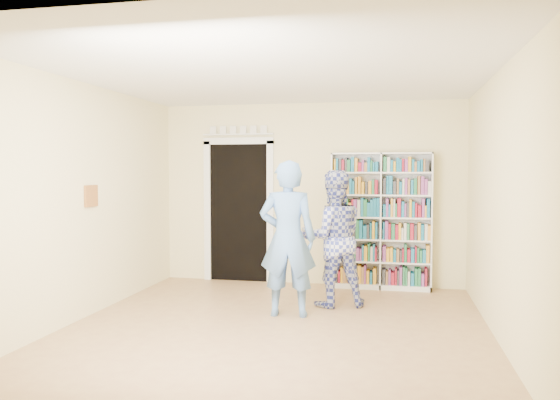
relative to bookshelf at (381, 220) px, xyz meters
name	(u,v)px	position (x,y,z in m)	size (l,w,h in m)	color
floor	(274,330)	(-1.05, -2.34, -0.99)	(5.00, 5.00, 0.00)	#9A6B4A
ceiling	(274,73)	(-1.05, -2.34, 1.71)	(5.00, 5.00, 0.00)	white
wall_back	(310,194)	(-1.05, 0.16, 0.36)	(4.50, 4.50, 0.00)	beige
wall_left	(80,201)	(-3.30, -2.34, 0.36)	(5.00, 5.00, 0.00)	beige
wall_right	(502,206)	(1.20, -2.34, 0.36)	(5.00, 5.00, 0.00)	beige
bookshelf	(381,220)	(0.00, 0.00, 0.00)	(1.42, 0.27, 1.95)	white
doorway	(239,204)	(-2.15, 0.13, 0.19)	(1.10, 0.08, 2.43)	black
wall_art	(91,196)	(-3.28, -2.14, 0.41)	(0.03, 0.25, 0.25)	brown
man_blue	(288,238)	(-1.03, -1.72, -0.08)	(0.66, 0.43, 1.81)	#5C8BCE
man_plaid	(333,238)	(-0.56, -1.15, -0.14)	(0.83, 0.64, 1.70)	#323C99
paper_sheet	(338,233)	(-0.48, -1.31, -0.05)	(0.20, 0.01, 0.28)	white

